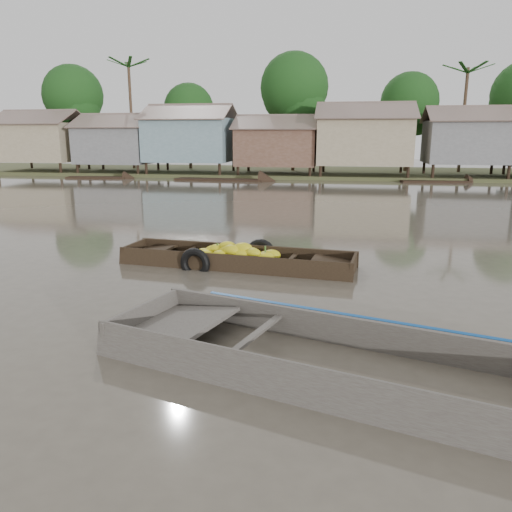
# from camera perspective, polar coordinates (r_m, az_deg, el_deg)

# --- Properties ---
(ground) EXTENTS (120.00, 120.00, 0.00)m
(ground) POSITION_cam_1_polar(r_m,az_deg,el_deg) (8.91, 1.09, -6.84)
(ground) COLOR #514A3E
(ground) RESTS_ON ground
(riverbank) EXTENTS (120.00, 12.47, 10.22)m
(riverbank) POSITION_cam_1_polar(r_m,az_deg,el_deg) (40.14, 12.94, 13.33)
(riverbank) COLOR #384723
(riverbank) RESTS_ON ground
(banana_boat) EXTENTS (5.86, 1.99, 0.81)m
(banana_boat) POSITION_cam_1_polar(r_m,az_deg,el_deg) (12.22, -2.46, -0.32)
(banana_boat) COLOR black
(banana_boat) RESTS_ON ground
(viewer_boat) EXTENTS (8.05, 4.18, 0.63)m
(viewer_boat) POSITION_cam_1_polar(r_m,az_deg,el_deg) (6.82, 14.19, -13.41)
(viewer_boat) COLOR #423C38
(viewer_boat) RESTS_ON ground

